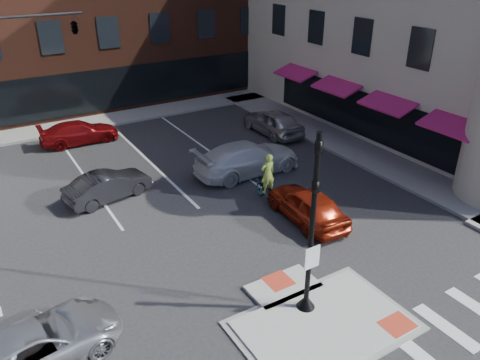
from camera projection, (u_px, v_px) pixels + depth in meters
ground at (313, 317)px, 14.80m from camera, size 120.00×120.00×0.00m
refuge_island at (319, 320)px, 14.58m from camera, size 5.40×4.65×0.13m
sidewalk_e at (348, 145)px, 27.43m from camera, size 3.00×24.00×0.15m
sidewalk_n at (147, 112)px, 32.98m from camera, size 26.00×3.00×0.15m
signal_pole at (310, 249)px, 14.05m from camera, size 0.60×0.60×5.98m
mast_arm_signal at (47, 39)px, 24.17m from camera, size 6.10×2.24×8.00m
silver_suv at (37, 345)px, 12.87m from camera, size 5.04×2.95×1.32m
red_sedan at (307, 205)px, 19.72m from camera, size 1.97×4.37×1.46m
white_pickup at (248, 158)px, 23.90m from camera, size 5.65×2.30×1.64m
bg_car_dark at (108, 186)px, 21.47m from camera, size 4.20×2.16×1.32m
bg_car_silver at (273, 122)px, 28.98m from camera, size 1.91×4.62×1.57m
bg_car_red at (79, 132)px, 27.70m from camera, size 4.55×1.95×1.31m
cyclist at (267, 186)px, 21.19m from camera, size 0.76×1.92×2.35m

